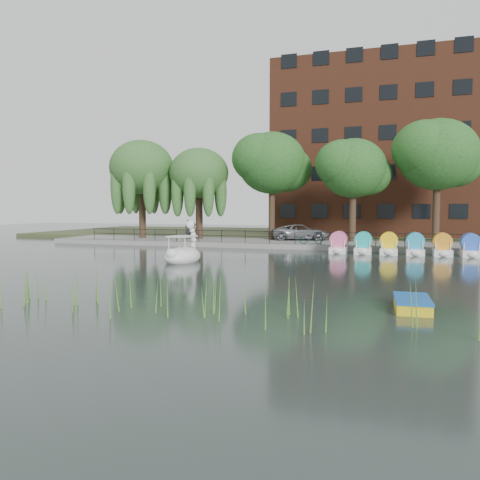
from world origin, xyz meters
The scene contains 18 objects.
ground_plane centered at (0.00, 0.00, 0.00)m, with size 120.00×120.00×0.00m, color #343F3D.
promenade centered at (0.00, 16.00, 0.20)m, with size 40.00×6.00×0.40m, color gray.
kerb centered at (0.00, 13.05, 0.20)m, with size 40.00×0.25×0.40m, color gray.
land_strip centered at (0.00, 30.00, 0.18)m, with size 60.00×22.00×0.36m, color #47512D.
railing centered at (0.00, 13.25, 1.15)m, with size 32.00×0.05×1.00m.
apartment_building centered at (7.00, 29.97, 9.36)m, with size 20.00×10.07×18.00m.
willow_left centered at (-13.00, 16.50, 6.87)m, with size 5.88×5.88×9.01m.
willow_mid centered at (-7.50, 17.00, 6.25)m, with size 5.32×5.32×8.15m.
broadleaf_center centered at (-1.00, 18.00, 7.06)m, with size 6.00×6.00×9.25m.
broadleaf_right centered at (6.00, 17.50, 6.39)m, with size 5.40×5.40×8.32m.
broadleaf_far centered at (12.50, 18.50, 7.40)m, with size 6.30×6.30×9.71m.
minivan centered at (1.65, 17.88, 1.19)m, with size 5.66×2.60×1.58m, color gray.
bicycle centered at (3.18, 13.70, 0.90)m, with size 1.72×0.60×1.00m, color gray.
pedestrian centered at (-8.27, 16.24, 1.39)m, with size 0.71×0.48×1.98m, color black.
swan_boat centered at (-2.68, 2.90, 0.54)m, with size 2.08×3.06×2.45m.
pedal_boat_row centered at (10.60, 11.38, 0.61)m, with size 11.35×1.70×1.40m.
yellow_rowboat centered at (9.60, -6.73, 0.21)m, with size 1.14×2.14×0.39m.
reed_bank centered at (2.00, -9.50, 0.60)m, with size 24.00×2.40×1.20m.
Camera 1 is at (8.82, -22.23, 3.22)m, focal length 35.00 mm.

